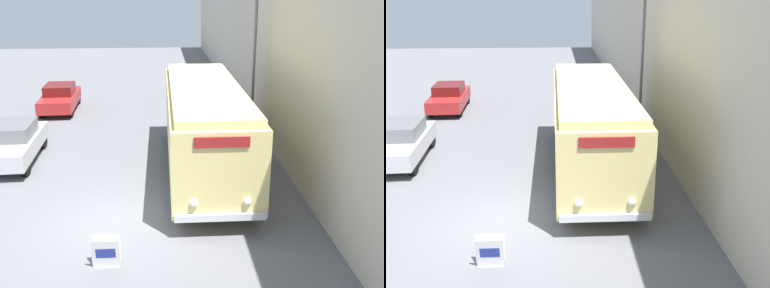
{
  "view_description": "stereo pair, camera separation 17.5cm",
  "coord_description": "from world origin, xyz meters",
  "views": [
    {
      "loc": [
        1.55,
        -11.6,
        6.43
      ],
      "look_at": [
        2.41,
        1.4,
        1.88
      ],
      "focal_mm": 42.0,
      "sensor_mm": 36.0,
      "label": 1
    },
    {
      "loc": [
        1.72,
        -11.61,
        6.43
      ],
      "look_at": [
        2.41,
        1.4,
        1.88
      ],
      "focal_mm": 42.0,
      "sensor_mm": 36.0,
      "label": 2
    }
  ],
  "objects": [
    {
      "name": "ground_plane",
      "position": [
        0.0,
        0.0,
        0.0
      ],
      "size": [
        80.0,
        80.0,
        0.0
      ],
      "primitive_type": "plane",
      "color": "slate"
    },
    {
      "name": "building_wall_right",
      "position": [
        6.16,
        10.0,
        4.17
      ],
      "size": [
        0.3,
        60.0,
        8.35
      ],
      "color": "beige",
      "rests_on": "ground_plane"
    },
    {
      "name": "vintage_bus",
      "position": [
        3.01,
        3.76,
        1.84
      ],
      "size": [
        2.6,
        9.59,
        3.23
      ],
      "color": "black",
      "rests_on": "ground_plane"
    },
    {
      "name": "sign_board",
      "position": [
        0.1,
        -2.13,
        0.38
      ],
      "size": [
        0.68,
        0.3,
        0.79
      ],
      "color": "gray",
      "rests_on": "ground_plane"
    },
    {
      "name": "streetlamp",
      "position": [
        5.41,
        7.07,
        4.75
      ],
      "size": [
        0.36,
        0.36,
        7.49
      ],
      "color": "#595E60",
      "rests_on": "ground_plane"
    },
    {
      "name": "parked_car_near",
      "position": [
        -4.23,
        5.21,
        0.78
      ],
      "size": [
        1.88,
        4.44,
        1.52
      ],
      "rotation": [
        0.0,
        0.0,
        0.04
      ],
      "color": "black",
      "rests_on": "ground_plane"
    },
    {
      "name": "parked_car_mid",
      "position": [
        -4.07,
        12.87,
        0.73
      ],
      "size": [
        1.91,
        4.31,
        1.44
      ],
      "rotation": [
        0.0,
        0.0,
        0.04
      ],
      "color": "black",
      "rests_on": "ground_plane"
    }
  ]
}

